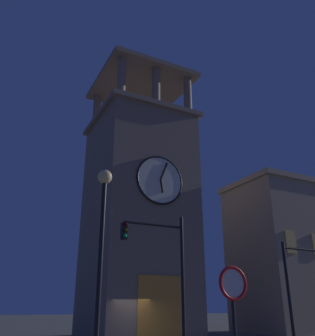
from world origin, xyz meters
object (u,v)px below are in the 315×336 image
Objects in this scene: no_horn_sign at (233,294)px; traffic_signal_near at (164,261)px; adjacent_wing_building at (310,256)px; clocktower at (138,213)px; street_lamp at (102,231)px; traffic_signal_far at (303,276)px.

traffic_signal_near is at bearing -107.14° from no_horn_sign.
clocktower is at bearing -3.96° from adjacent_wing_building.
street_lamp is at bearing 30.17° from adjacent_wing_building.
no_horn_sign is at bearing 125.03° from street_lamp.
adjacent_wing_building is 29.97m from street_lamp.
adjacent_wing_building is 30.09m from no_horn_sign.
traffic_signal_near reaches higher than traffic_signal_far.
adjacent_wing_building is at bearing -154.38° from traffic_signal_near.
street_lamp reaches higher than traffic_signal_far.
adjacent_wing_building is 5.37× the size of no_horn_sign.
traffic_signal_far is at bearing -162.14° from street_lamp.
traffic_signal_far is 0.87× the size of street_lamp.
clocktower is at bearing -72.46° from traffic_signal_far.
clocktower is 21.39m from no_horn_sign.
traffic_signal_near is (21.21, 10.17, -2.64)m from adjacent_wing_building.
street_lamp is (8.30, 16.22, -5.07)m from clocktower.
no_horn_sign is (23.65, 18.10, -4.32)m from adjacent_wing_building.
street_lamp is (4.61, 4.84, 0.11)m from traffic_signal_near.
traffic_signal_near is at bearing 25.62° from adjacent_wing_building.
adjacent_wing_building reaches higher than traffic_signal_far.
traffic_signal_near is 1.17× the size of traffic_signal_far.
clocktower reaches higher than traffic_signal_far.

